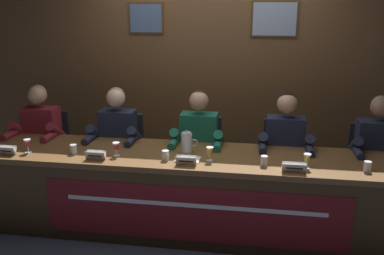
% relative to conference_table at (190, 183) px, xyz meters
% --- Properties ---
extents(ground_plane, '(12.00, 12.00, 0.00)m').
position_rel_conference_table_xyz_m(ground_plane, '(-0.00, 0.12, -0.52)').
color(ground_plane, '#383D4C').
extents(wall_back_panelled, '(5.68, 0.14, 2.60)m').
position_rel_conference_table_xyz_m(wall_back_panelled, '(-0.00, 1.37, 0.78)').
color(wall_back_panelled, brown).
rests_on(wall_back_panelled, ground_plane).
extents(conference_table, '(4.48, 0.77, 0.74)m').
position_rel_conference_table_xyz_m(conference_table, '(0.00, 0.00, 0.00)').
color(conference_table, brown).
rests_on(conference_table, ground_plane).
extents(chair_far_left, '(0.44, 0.45, 0.91)m').
position_rel_conference_table_xyz_m(chair_far_left, '(-1.68, 0.69, -0.07)').
color(chair_far_left, black).
rests_on(chair_far_left, ground_plane).
extents(panelist_far_left, '(0.51, 0.48, 1.24)m').
position_rel_conference_table_xyz_m(panelist_far_left, '(-1.68, 0.49, 0.20)').
color(panelist_far_left, black).
rests_on(panelist_far_left, ground_plane).
extents(nameplate_far_left, '(0.18, 0.06, 0.08)m').
position_rel_conference_table_xyz_m(nameplate_far_left, '(-1.64, -0.14, 0.26)').
color(nameplate_far_left, white).
rests_on(nameplate_far_left, conference_table).
extents(juice_glass_far_left, '(0.06, 0.06, 0.12)m').
position_rel_conference_table_xyz_m(juice_glass_far_left, '(-1.48, -0.06, 0.31)').
color(juice_glass_far_left, white).
rests_on(juice_glass_far_left, conference_table).
extents(chair_left, '(0.44, 0.45, 0.91)m').
position_rel_conference_table_xyz_m(chair_left, '(-0.84, 0.69, -0.07)').
color(chair_left, black).
rests_on(chair_left, ground_plane).
extents(panelist_left, '(0.51, 0.48, 1.24)m').
position_rel_conference_table_xyz_m(panelist_left, '(-0.84, 0.49, 0.20)').
color(panelist_left, black).
rests_on(panelist_left, ground_plane).
extents(nameplate_left, '(0.18, 0.06, 0.08)m').
position_rel_conference_table_xyz_m(nameplate_left, '(-0.81, -0.14, 0.26)').
color(nameplate_left, white).
rests_on(nameplate_left, conference_table).
extents(juice_glass_left, '(0.06, 0.06, 0.12)m').
position_rel_conference_table_xyz_m(juice_glass_left, '(-0.66, -0.02, 0.31)').
color(juice_glass_left, white).
rests_on(juice_glass_left, conference_table).
extents(water_cup_left, '(0.06, 0.06, 0.08)m').
position_rel_conference_table_xyz_m(water_cup_left, '(-1.06, -0.03, 0.26)').
color(water_cup_left, silver).
rests_on(water_cup_left, conference_table).
extents(chair_center, '(0.44, 0.45, 0.91)m').
position_rel_conference_table_xyz_m(chair_center, '(-0.00, 0.69, -0.07)').
color(chair_center, black).
rests_on(chair_center, ground_plane).
extents(panelist_center, '(0.51, 0.48, 1.24)m').
position_rel_conference_table_xyz_m(panelist_center, '(-0.00, 0.49, 0.20)').
color(panelist_center, black).
rests_on(panelist_center, ground_plane).
extents(nameplate_center, '(0.17, 0.06, 0.08)m').
position_rel_conference_table_xyz_m(nameplate_center, '(-0.01, -0.15, 0.26)').
color(nameplate_center, white).
rests_on(nameplate_center, conference_table).
extents(juice_glass_center, '(0.06, 0.06, 0.12)m').
position_rel_conference_table_xyz_m(juice_glass_center, '(0.17, -0.02, 0.31)').
color(juice_glass_center, white).
rests_on(juice_glass_center, conference_table).
extents(water_cup_center, '(0.06, 0.06, 0.08)m').
position_rel_conference_table_xyz_m(water_cup_center, '(-0.21, -0.06, 0.26)').
color(water_cup_center, silver).
rests_on(water_cup_center, conference_table).
extents(chair_right, '(0.44, 0.45, 0.91)m').
position_rel_conference_table_xyz_m(chair_right, '(0.83, 0.69, -0.07)').
color(chair_right, black).
rests_on(chair_right, ground_plane).
extents(panelist_right, '(0.51, 0.48, 1.24)m').
position_rel_conference_table_xyz_m(panelist_right, '(0.83, 0.49, 0.20)').
color(panelist_right, black).
rests_on(panelist_right, ground_plane).
extents(nameplate_right, '(0.19, 0.06, 0.08)m').
position_rel_conference_table_xyz_m(nameplate_right, '(0.87, -0.17, 0.26)').
color(nameplate_right, white).
rests_on(nameplate_right, conference_table).
extents(juice_glass_right, '(0.06, 0.06, 0.12)m').
position_rel_conference_table_xyz_m(juice_glass_right, '(0.98, -0.06, 0.31)').
color(juice_glass_right, white).
rests_on(juice_glass_right, conference_table).
extents(water_cup_right, '(0.06, 0.06, 0.08)m').
position_rel_conference_table_xyz_m(water_cup_right, '(0.63, -0.06, 0.26)').
color(water_cup_right, silver).
rests_on(water_cup_right, conference_table).
extents(chair_far_right, '(0.44, 0.45, 0.91)m').
position_rel_conference_table_xyz_m(chair_far_right, '(1.67, 0.69, -0.07)').
color(chair_far_right, black).
rests_on(chair_far_right, ground_plane).
extents(panelist_far_right, '(0.51, 0.48, 1.24)m').
position_rel_conference_table_xyz_m(panelist_far_right, '(1.67, 0.49, 0.20)').
color(panelist_far_right, black).
rests_on(panelist_far_right, ground_plane).
extents(water_cup_far_right, '(0.06, 0.06, 0.08)m').
position_rel_conference_table_xyz_m(water_cup_far_right, '(1.45, -0.06, 0.26)').
color(water_cup_far_right, silver).
rests_on(water_cup_far_right, conference_table).
extents(water_pitcher_central, '(0.15, 0.10, 0.21)m').
position_rel_conference_table_xyz_m(water_pitcher_central, '(-0.05, 0.15, 0.32)').
color(water_pitcher_central, silver).
rests_on(water_pitcher_central, conference_table).
extents(document_stack_center, '(0.21, 0.16, 0.01)m').
position_rel_conference_table_xyz_m(document_stack_center, '(-0.02, -0.03, 0.23)').
color(document_stack_center, white).
rests_on(document_stack_center, conference_table).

